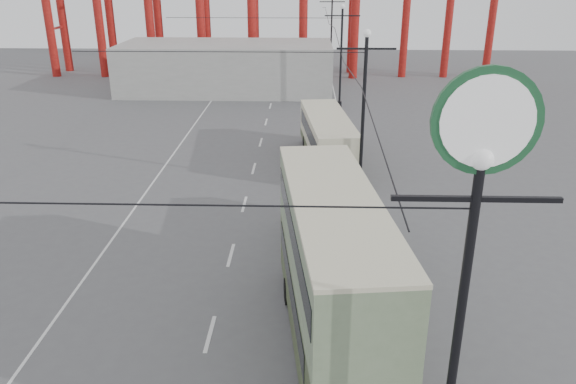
{
  "coord_description": "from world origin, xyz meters",
  "views": [
    {
      "loc": [
        2.37,
        -12.85,
        12.35
      ],
      "look_at": [
        1.63,
        10.44,
        3.0
      ],
      "focal_mm": 35.0,
      "sensor_mm": 36.0,
      "label": 1
    }
  ],
  "objects_px": {
    "lamp_post_near": "(473,220)",
    "double_decker_bus": "(333,268)",
    "single_decker_green": "(338,234)",
    "pedestrian": "(310,224)",
    "single_decker_cream": "(327,137)"
  },
  "relations": [
    {
      "from": "double_decker_bus",
      "to": "pedestrian",
      "type": "distance_m",
      "value": 8.85
    },
    {
      "from": "double_decker_bus",
      "to": "single_decker_cream",
      "type": "height_order",
      "value": "double_decker_bus"
    },
    {
      "from": "double_decker_bus",
      "to": "single_decker_cream",
      "type": "distance_m",
      "value": 20.18
    },
    {
      "from": "single_decker_green",
      "to": "pedestrian",
      "type": "relative_size",
      "value": 6.43
    },
    {
      "from": "single_decker_cream",
      "to": "pedestrian",
      "type": "height_order",
      "value": "single_decker_cream"
    },
    {
      "from": "single_decker_green",
      "to": "single_decker_cream",
      "type": "bearing_deg",
      "value": 83.79
    },
    {
      "from": "single_decker_green",
      "to": "pedestrian",
      "type": "height_order",
      "value": "single_decker_green"
    },
    {
      "from": "single_decker_cream",
      "to": "pedestrian",
      "type": "bearing_deg",
      "value": -102.19
    },
    {
      "from": "pedestrian",
      "to": "single_decker_cream",
      "type": "bearing_deg",
      "value": -111.27
    },
    {
      "from": "lamp_post_near",
      "to": "double_decker_bus",
      "type": "xyz_separation_m",
      "value": [
        -2.27,
        6.27,
        -4.64
      ]
    },
    {
      "from": "lamp_post_near",
      "to": "single_decker_cream",
      "type": "height_order",
      "value": "lamp_post_near"
    },
    {
      "from": "double_decker_bus",
      "to": "single_decker_green",
      "type": "distance_m",
      "value": 6.08
    },
    {
      "from": "single_decker_green",
      "to": "single_decker_cream",
      "type": "height_order",
      "value": "single_decker_cream"
    },
    {
      "from": "double_decker_bus",
      "to": "single_decker_cream",
      "type": "relative_size",
      "value": 1.04
    },
    {
      "from": "lamp_post_near",
      "to": "pedestrian",
      "type": "distance_m",
      "value": 16.62
    }
  ]
}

